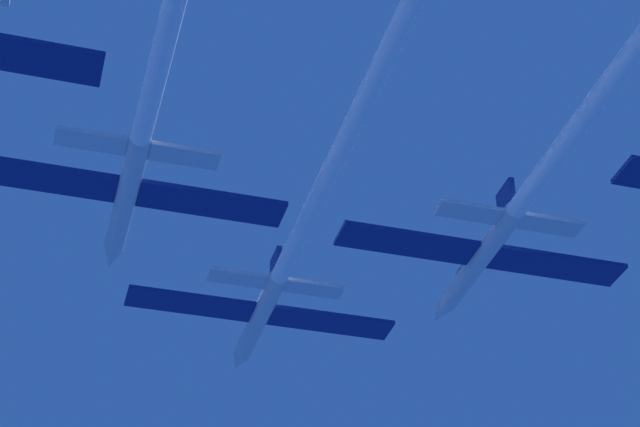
# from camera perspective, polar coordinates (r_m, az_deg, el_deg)

# --- Properties ---
(jet_lead) EXTENTS (17.00, 58.31, 2.82)m
(jet_lead) POSITION_cam_1_polar(r_m,az_deg,el_deg) (60.98, 0.76, 2.60)
(jet_lead) COLOR silver
(jet_right_wing) EXTENTS (17.00, 50.45, 2.82)m
(jet_right_wing) POSITION_cam_1_polar(r_m,az_deg,el_deg) (58.03, 12.79, 4.76)
(jet_right_wing) COLOR silver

